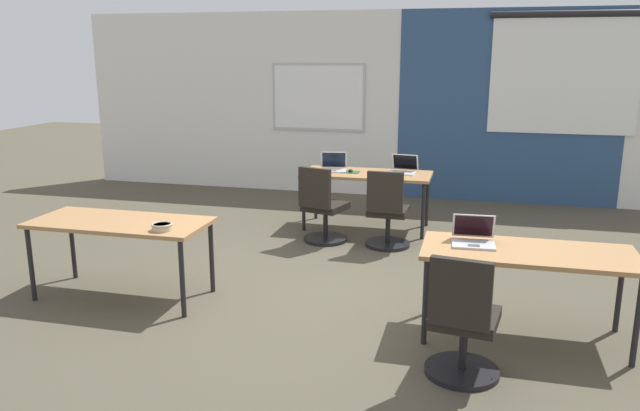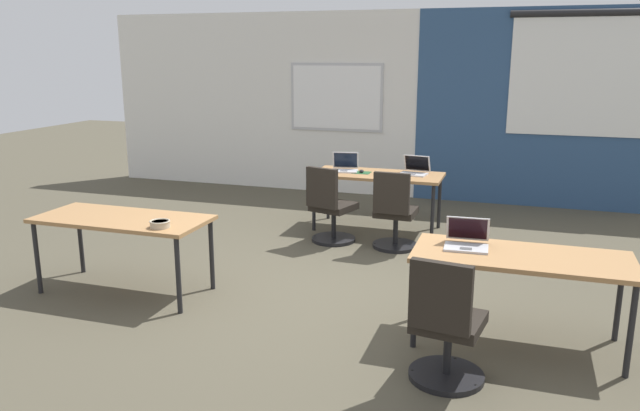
{
  "view_description": "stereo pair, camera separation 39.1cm",
  "coord_description": "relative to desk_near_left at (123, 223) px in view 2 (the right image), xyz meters",
  "views": [
    {
      "loc": [
        1.32,
        -5.39,
        2.19
      ],
      "look_at": [
        -0.08,
        0.15,
        0.78
      ],
      "focal_mm": 35.0,
      "sensor_mm": 36.0,
      "label": 1
    },
    {
      "loc": [
        1.7,
        -5.28,
        2.19
      ],
      "look_at": [
        -0.08,
        0.15,
        0.78
      ],
      "focal_mm": 35.0,
      "sensor_mm": 36.0,
      "label": 2
    }
  ],
  "objects": [
    {
      "name": "desk_near_right",
      "position": [
        3.5,
        0.0,
        0.0
      ],
      "size": [
        1.6,
        0.7,
        0.72
      ],
      "color": "#A37547",
      "rests_on": "ground"
    },
    {
      "name": "laptop_far_left",
      "position": [
        1.31,
        2.84,
        0.11
      ],
      "size": [
        0.37,
        0.34,
        0.23
      ],
      "rotation": [
        0.0,
        0.0,
        0.17
      ],
      "color": "silver",
      "rests_on": "desk_far_center"
    },
    {
      "name": "desk_near_left",
      "position": [
        0.0,
        0.0,
        0.0
      ],
      "size": [
        1.6,
        0.7,
        0.72
      ],
      "color": "#A37547",
      "rests_on": "ground"
    },
    {
      "name": "snack_bowl",
      "position": [
        0.52,
        -0.19,
        0.1
      ],
      "size": [
        0.18,
        0.18,
        0.06
      ],
      "color": "tan",
      "rests_on": "desk_near_left"
    },
    {
      "name": "chair_far_left",
      "position": [
        1.36,
        2.08,
        -0.28
      ],
      "size": [
        0.55,
        0.6,
        0.92
      ],
      "rotation": [
        0.0,
        0.0,
        2.86
      ],
      "color": "black",
      "rests_on": "ground"
    },
    {
      "name": "desk_far_center",
      "position": [
        1.75,
        2.8,
        0.0
      ],
      "size": [
        1.6,
        0.7,
        0.72
      ],
      "color": "#A37547",
      "rests_on": "ground"
    },
    {
      "name": "laptop_far_right",
      "position": [
        2.19,
        2.9,
        0.11
      ],
      "size": [
        0.37,
        0.35,
        0.22
      ],
      "rotation": [
        0.0,
        0.0,
        -0.12
      ],
      "color": "silver",
      "rests_on": "desk_far_center"
    },
    {
      "name": "mousepad_far_left",
      "position": [
        1.55,
        2.78,
        0.06
      ],
      "size": [
        0.22,
        0.19,
        0.0
      ],
      "color": "#23512D",
      "rests_on": "desk_far_center"
    },
    {
      "name": "ground_plane",
      "position": [
        1.75,
        0.6,
        -0.66
      ],
      "size": [
        24.0,
        24.0,
        0.0
      ],
      "color": "#4C4738"
    },
    {
      "name": "back_wall_assembly",
      "position": [
        1.8,
        4.8,
        0.75
      ],
      "size": [
        10.0,
        0.27,
        2.8
      ],
      "color": "silver",
      "rests_on": "ground"
    },
    {
      "name": "laptop_near_right_inner",
      "position": [
        3.09,
        0.07,
        0.11
      ],
      "size": [
        0.35,
        0.34,
        0.22
      ],
      "rotation": [
        0.0,
        0.0,
        0.05
      ],
      "color": "#B7B7BC",
      "rests_on": "desk_near_right"
    },
    {
      "name": "chair_near_right_inner",
      "position": [
        3.05,
        -0.77,
        -0.28
      ],
      "size": [
        0.52,
        0.57,
        0.92
      ],
      "rotation": [
        0.0,
        0.0,
        2.99
      ],
      "color": "black",
      "rests_on": "ground"
    },
    {
      "name": "mouse_far_left",
      "position": [
        1.55,
        2.78,
        0.08
      ],
      "size": [
        0.09,
        0.11,
        0.03
      ],
      "color": "black",
      "rests_on": "mousepad_far_left"
    },
    {
      "name": "chair_far_right",
      "position": [
        2.12,
        2.06,
        -0.28
      ],
      "size": [
        0.52,
        0.55,
        0.92
      ],
      "rotation": [
        0.0,
        0.0,
        3.11
      ],
      "color": "black",
      "rests_on": "ground"
    }
  ]
}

